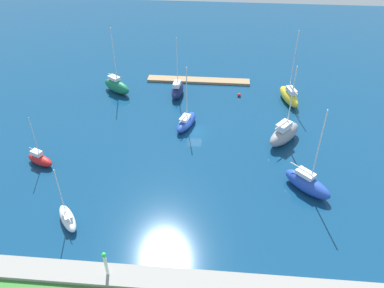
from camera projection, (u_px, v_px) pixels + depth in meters
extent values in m
plane|color=navy|center=(195.00, 131.00, 70.66)|extent=(160.00, 160.00, 0.00)
cube|color=#997A56|center=(198.00, 80.00, 86.34)|extent=(22.74, 2.48, 0.53)
cube|color=gray|center=(173.00, 282.00, 44.74)|extent=(62.13, 2.99, 1.34)
cylinder|color=silver|center=(106.00, 265.00, 43.92)|extent=(0.36, 0.36, 3.20)
sphere|color=green|center=(104.00, 255.00, 42.82)|extent=(0.56, 0.56, 0.56)
ellipsoid|color=#2347B2|center=(307.00, 184.00, 57.31)|extent=(7.34, 7.15, 2.58)
cube|color=silver|center=(306.00, 174.00, 56.72)|extent=(3.06, 3.01, 0.66)
cylinder|color=silver|center=(319.00, 147.00, 52.83)|extent=(0.19, 0.19, 11.73)
cylinder|color=silver|center=(301.00, 168.00, 56.97)|extent=(2.84, 2.71, 0.15)
ellipsoid|color=#141E4C|center=(178.00, 90.00, 80.69)|extent=(2.65, 6.81, 2.46)
cube|color=silver|center=(177.00, 84.00, 79.27)|extent=(1.48, 2.49, 0.89)
cylinder|color=silver|center=(177.00, 62.00, 77.27)|extent=(0.16, 0.16, 9.95)
cylinder|color=silver|center=(176.00, 83.00, 78.48)|extent=(0.31, 2.82, 0.13)
ellipsoid|color=red|center=(40.00, 160.00, 62.56)|extent=(5.28, 3.68, 1.78)
cube|color=silver|center=(37.00, 153.00, 61.97)|extent=(2.08, 1.71, 0.75)
cylinder|color=silver|center=(34.00, 137.00, 59.77)|extent=(0.12, 0.12, 7.30)
cylinder|color=silver|center=(34.00, 149.00, 61.83)|extent=(2.02, 0.99, 0.10)
ellipsoid|color=gray|center=(284.00, 134.00, 67.19)|extent=(7.06, 7.85, 3.10)
cube|color=silver|center=(284.00, 126.00, 65.59)|extent=(3.06, 3.24, 1.07)
cylinder|color=silver|center=(292.00, 98.00, 63.19)|extent=(0.19, 0.19, 11.14)
cylinder|color=silver|center=(281.00, 125.00, 64.65)|extent=(2.55, 3.13, 0.15)
ellipsoid|color=#19724C|center=(117.00, 86.00, 81.65)|extent=(7.17, 5.93, 2.83)
cube|color=silver|center=(114.00, 78.00, 80.89)|extent=(2.89, 2.58, 0.71)
cylinder|color=silver|center=(114.00, 55.00, 77.29)|extent=(0.17, 0.17, 11.23)
cylinder|color=silver|center=(113.00, 75.00, 80.78)|extent=(2.20, 1.58, 0.14)
ellipsoid|color=white|center=(68.00, 218.00, 52.42)|extent=(4.52, 5.35, 1.71)
cube|color=silver|center=(67.00, 215.00, 51.48)|extent=(1.95, 2.16, 0.43)
cylinder|color=silver|center=(60.00, 192.00, 49.84)|extent=(0.13, 0.13, 7.58)
cylinder|color=silver|center=(68.00, 216.00, 50.85)|extent=(1.62, 2.17, 0.10)
ellipsoid|color=yellow|center=(289.00, 96.00, 78.46)|extent=(4.31, 8.06, 2.54)
cube|color=silver|center=(291.00, 90.00, 76.96)|extent=(2.05, 3.05, 0.86)
cylinder|color=silver|center=(294.00, 62.00, 74.38)|extent=(0.19, 0.19, 12.23)
cylinder|color=silver|center=(294.00, 90.00, 75.92)|extent=(1.23, 3.68, 0.15)
ellipsoid|color=#2347B2|center=(186.00, 122.00, 71.30)|extent=(4.28, 7.16, 1.97)
cube|color=silver|center=(185.00, 118.00, 70.16)|extent=(2.06, 2.75, 0.54)
cylinder|color=silver|center=(187.00, 93.00, 68.04)|extent=(0.16, 0.16, 9.85)
cylinder|color=silver|center=(183.00, 118.00, 69.32)|extent=(1.18, 3.23, 0.13)
sphere|color=red|center=(239.00, 95.00, 80.82)|extent=(0.72, 0.72, 0.72)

